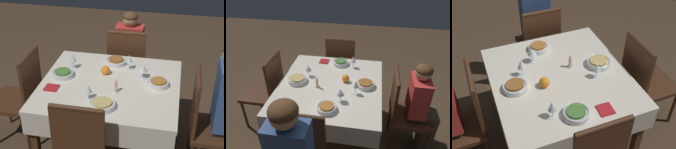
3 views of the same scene
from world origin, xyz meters
TOP-DOWN VIEW (x-y plane):
  - ground_plane at (0.00, 0.00)m, footprint 8.00×8.00m
  - dining_table at (0.00, 0.00)m, footprint 1.21×1.11m
  - chair_west at (-0.86, 0.09)m, footprint 0.44×0.44m
  - chair_south at (-0.03, -0.81)m, footprint 0.44×0.44m
  - chair_north at (0.09, 0.81)m, footprint 0.44×0.44m
  - person_adult_denim at (-1.02, 0.09)m, footprint 0.34×0.30m
  - bowl_west at (-0.42, -0.05)m, footprint 0.19×0.19m
  - wine_glass_west at (-0.27, -0.15)m, footprint 0.08×0.08m
  - bowl_south at (0.02, -0.38)m, footprint 0.20×0.20m
  - wine_glass_south at (-0.12, -0.29)m, footprint 0.07×0.07m
  - bowl_north at (-0.02, 0.36)m, footprint 0.21×0.21m
  - wine_glass_north at (0.12, 0.28)m, footprint 0.07×0.07m
  - bowl_east at (0.45, -0.04)m, footprint 0.19×0.19m
  - wine_glass_east at (0.40, -0.20)m, footprint 0.06×0.06m
  - candle_centerpiece at (-0.08, 0.13)m, footprint 0.05×0.05m
  - orange_fruit at (0.07, -0.16)m, footprint 0.08×0.08m
  - napkin_red_folded at (0.48, 0.18)m, footprint 0.12×0.11m

SIDE VIEW (x-z plane):
  - ground_plane at x=0.00m, z-range 0.00..0.00m
  - chair_west at x=-0.86m, z-range 0.04..0.99m
  - chair_south at x=-0.03m, z-range 0.04..0.99m
  - chair_north at x=0.09m, z-range 0.04..0.99m
  - dining_table at x=0.00m, z-range 0.28..1.02m
  - person_adult_denim at x=-1.02m, z-range 0.08..1.34m
  - napkin_red_folded at x=0.48m, z-range 0.74..0.75m
  - bowl_north at x=-0.02m, z-range 0.73..0.79m
  - bowl_south at x=0.02m, z-range 0.73..0.79m
  - bowl_east at x=0.45m, z-range 0.73..0.79m
  - bowl_west at x=-0.42m, z-range 0.73..0.79m
  - orange_fruit at x=0.07m, z-range 0.74..0.82m
  - candle_centerpiece at x=-0.08m, z-range 0.72..0.84m
  - wine_glass_north at x=0.12m, z-range 0.76..0.90m
  - wine_glass_west at x=-0.27m, z-range 0.77..0.90m
  - wine_glass_east at x=0.40m, z-range 0.77..0.92m
  - wine_glass_south at x=-0.12m, z-range 0.76..0.92m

